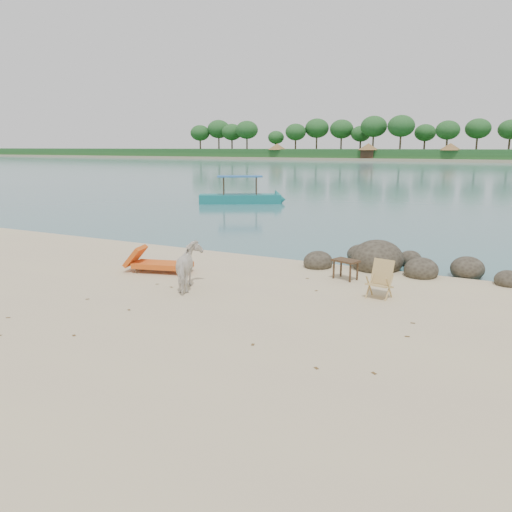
{
  "coord_description": "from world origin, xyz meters",
  "views": [
    {
      "loc": [
        6.01,
        -9.18,
        3.75
      ],
      "look_at": [
        0.31,
        2.0,
        1.0
      ],
      "focal_mm": 35.0,
      "sensor_mm": 36.0,
      "label": 1
    }
  ],
  "objects_px": {
    "boulders": "(391,263)",
    "boat_near": "(240,180)",
    "side_table": "(345,271)",
    "deck_chair": "(380,281)",
    "lounge_chair": "(163,262)",
    "cow": "(190,268)"
  },
  "relations": [
    {
      "from": "boulders",
      "to": "deck_chair",
      "type": "relative_size",
      "value": 6.67
    },
    {
      "from": "deck_chair",
      "to": "boulders",
      "type": "bearing_deg",
      "value": 107.76
    },
    {
      "from": "cow",
      "to": "lounge_chair",
      "type": "relative_size",
      "value": 0.66
    },
    {
      "from": "side_table",
      "to": "deck_chair",
      "type": "xyz_separation_m",
      "value": [
        1.29,
        -1.34,
        0.18
      ]
    },
    {
      "from": "boulders",
      "to": "side_table",
      "type": "height_order",
      "value": "boulders"
    },
    {
      "from": "side_table",
      "to": "deck_chair",
      "type": "bearing_deg",
      "value": -27.13
    },
    {
      "from": "boulders",
      "to": "boat_near",
      "type": "xyz_separation_m",
      "value": [
        -13.46,
        14.7,
        1.3
      ]
    },
    {
      "from": "boulders",
      "to": "deck_chair",
      "type": "bearing_deg",
      "value": -83.19
    },
    {
      "from": "lounge_chair",
      "to": "boat_near",
      "type": "relative_size",
      "value": 0.35
    },
    {
      "from": "boulders",
      "to": "deck_chair",
      "type": "xyz_separation_m",
      "value": [
        0.38,
        -3.21,
        0.25
      ]
    },
    {
      "from": "side_table",
      "to": "deck_chair",
      "type": "height_order",
      "value": "deck_chair"
    },
    {
      "from": "side_table",
      "to": "lounge_chair",
      "type": "height_order",
      "value": "lounge_chair"
    },
    {
      "from": "boulders",
      "to": "lounge_chair",
      "type": "xyz_separation_m",
      "value": [
        -6.09,
        -3.56,
        0.11
      ]
    },
    {
      "from": "cow",
      "to": "deck_chair",
      "type": "distance_m",
      "value": 4.93
    },
    {
      "from": "side_table",
      "to": "boat_near",
      "type": "relative_size",
      "value": 0.11
    },
    {
      "from": "deck_chair",
      "to": "boat_near",
      "type": "relative_size",
      "value": 0.15
    },
    {
      "from": "boulders",
      "to": "lounge_chair",
      "type": "relative_size",
      "value": 2.83
    },
    {
      "from": "side_table",
      "to": "lounge_chair",
      "type": "xyz_separation_m",
      "value": [
        -5.19,
        -1.7,
        0.04
      ]
    },
    {
      "from": "lounge_chair",
      "to": "deck_chair",
      "type": "bearing_deg",
      "value": -11.84
    },
    {
      "from": "side_table",
      "to": "lounge_chair",
      "type": "distance_m",
      "value": 5.46
    },
    {
      "from": "boulders",
      "to": "deck_chair",
      "type": "distance_m",
      "value": 3.24
    },
    {
      "from": "side_table",
      "to": "lounge_chair",
      "type": "relative_size",
      "value": 0.32
    }
  ]
}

